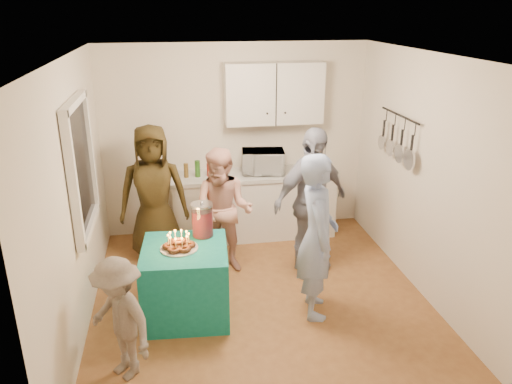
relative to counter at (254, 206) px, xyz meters
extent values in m
plane|color=brown|center=(-0.20, -1.70, -0.43)|extent=(4.00, 4.00, 0.00)
plane|color=white|center=(-0.20, -1.70, 2.17)|extent=(4.00, 4.00, 0.00)
plane|color=silver|center=(-0.20, 0.30, 0.87)|extent=(3.60, 3.60, 0.00)
plane|color=silver|center=(-2.00, -1.70, 0.87)|extent=(4.00, 4.00, 0.00)
plane|color=silver|center=(1.60, -1.70, 0.87)|extent=(4.00, 4.00, 0.00)
cube|color=black|center=(-1.97, -1.40, 1.12)|extent=(0.04, 1.00, 1.20)
cube|color=white|center=(0.00, 0.00, 0.00)|extent=(2.20, 0.58, 0.86)
cube|color=beige|center=(0.00, 0.00, 0.46)|extent=(2.24, 0.62, 0.05)
cube|color=white|center=(0.30, 0.15, 1.52)|extent=(1.30, 0.30, 0.80)
cube|color=black|center=(1.52, -1.00, 1.17)|extent=(0.12, 1.00, 0.60)
imported|color=white|center=(0.13, 0.00, 0.63)|extent=(0.60, 0.45, 0.31)
cube|color=#127B70|center=(-1.00, -1.78, -0.05)|extent=(0.91, 0.91, 0.76)
cylinder|color=#B00E20|center=(-0.80, -1.52, 0.50)|extent=(0.22, 0.22, 0.34)
imported|color=#96ABDA|center=(0.32, -1.96, 0.43)|extent=(0.50, 0.68, 1.73)
imported|color=#544218|center=(-1.32, -0.43, 0.43)|extent=(0.85, 0.55, 1.72)
imported|color=#DA8071|center=(-0.51, -0.90, 0.33)|extent=(0.90, 0.81, 1.52)
imported|color=#101838|center=(0.51, -1.05, 0.45)|extent=(1.12, 0.81, 1.76)
imported|color=#655A51|center=(-1.58, -2.62, 0.13)|extent=(0.79, 0.83, 1.13)
camera|label=1|loc=(-1.06, -6.30, 2.61)|focal=35.00mm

